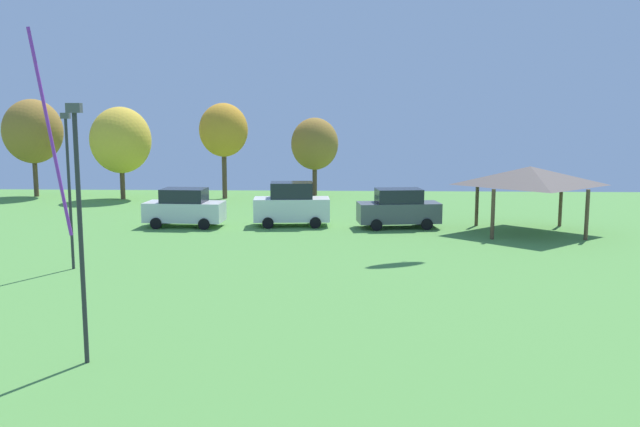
{
  "coord_description": "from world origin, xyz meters",
  "views": [
    {
      "loc": [
        0.89,
        3.49,
        6.38
      ],
      "look_at": [
        0.34,
        17.4,
        4.33
      ],
      "focal_mm": 38.0,
      "sensor_mm": 36.0,
      "label": 1
    }
  ],
  "objects": [
    {
      "name": "parked_car_leftmost",
      "position": [
        -8.36,
        41.37,
        1.09
      ],
      "size": [
        4.53,
        2.28,
        2.2
      ],
      "rotation": [
        0.0,
        0.0,
        -0.05
      ],
      "color": "silver",
      "rests_on": "ground"
    },
    {
      "name": "parked_car_second_from_left",
      "position": [
        -2.27,
        41.91,
        1.23
      ],
      "size": [
        4.44,
        2.29,
        2.52
      ],
      "rotation": [
        0.0,
        0.0,
        0.08
      ],
      "color": "silver",
      "rests_on": "ground"
    },
    {
      "name": "parked_car_third_from_left",
      "position": [
        3.83,
        41.48,
        1.11
      ],
      "size": [
        4.78,
        2.46,
        2.22
      ],
      "rotation": [
        0.0,
        0.0,
        0.13
      ],
      "color": "#4C5156",
      "rests_on": "ground"
    },
    {
      "name": "park_pavilion",
      "position": [
        10.77,
        40.25,
        3.08
      ],
      "size": [
        6.16,
        5.56,
        3.6
      ],
      "color": "brown",
      "rests_on": "ground"
    },
    {
      "name": "light_post_0",
      "position": [
        -10.47,
        30.6,
        3.62
      ],
      "size": [
        0.36,
        0.2,
        6.44
      ],
      "color": "#2D2D33",
      "rests_on": "ground"
    },
    {
      "name": "light_post_1",
      "position": [
        -5.81,
        20.03,
        3.73
      ],
      "size": [
        0.36,
        0.2,
        6.65
      ],
      "color": "#2D2D33",
      "rests_on": "ground"
    },
    {
      "name": "treeline_tree_0",
      "position": [
        -23.41,
        55.2,
        5.05
      ],
      "size": [
        4.5,
        4.5,
        7.54
      ],
      "color": "brown",
      "rests_on": "ground"
    },
    {
      "name": "treeline_tree_1",
      "position": [
        -16.09,
        53.83,
        4.44
      ],
      "size": [
        4.51,
        4.51,
        6.93
      ],
      "color": "brown",
      "rests_on": "ground"
    },
    {
      "name": "treeline_tree_2",
      "position": [
        -8.42,
        54.51,
        5.17
      ],
      "size": [
        3.66,
        3.66,
        7.21
      ],
      "color": "brown",
      "rests_on": "ground"
    },
    {
      "name": "treeline_tree_3",
      "position": [
        -1.64,
        56.65,
        4.06
      ],
      "size": [
        3.7,
        3.7,
        6.11
      ],
      "color": "brown",
      "rests_on": "ground"
    }
  ]
}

